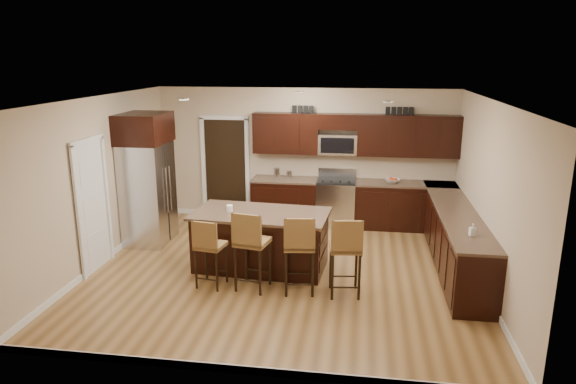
% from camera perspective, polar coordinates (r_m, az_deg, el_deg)
% --- Properties ---
extents(floor, '(6.00, 6.00, 0.00)m').
position_cam_1_polar(floor, '(8.23, -0.49, -8.80)').
color(floor, olive).
rests_on(floor, ground).
extents(ceiling, '(6.00, 6.00, 0.00)m').
position_cam_1_polar(ceiling, '(7.56, -0.53, 10.27)').
color(ceiling, silver).
rests_on(ceiling, wall_back).
extents(wall_back, '(6.00, 0.00, 6.00)m').
position_cam_1_polar(wall_back, '(10.45, 1.81, 4.09)').
color(wall_back, '#C4AD8E').
rests_on(wall_back, floor).
extents(wall_left, '(0.00, 5.50, 5.50)m').
position_cam_1_polar(wall_left, '(8.75, -20.31, 1.02)').
color(wall_left, '#C4AD8E').
rests_on(wall_left, floor).
extents(wall_right, '(0.00, 5.50, 5.50)m').
position_cam_1_polar(wall_right, '(7.92, 21.48, -0.49)').
color(wall_right, '#C4AD8E').
rests_on(wall_right, floor).
extents(base_cabinets, '(4.02, 3.96, 0.92)m').
position_cam_1_polar(base_cabinets, '(9.37, 12.48, -3.16)').
color(base_cabinets, black).
rests_on(base_cabinets, floor).
extents(upper_cabinets, '(4.00, 0.33, 0.80)m').
position_cam_1_polar(upper_cabinets, '(10.14, 7.63, 6.44)').
color(upper_cabinets, black).
rests_on(upper_cabinets, wall_back).
extents(range, '(0.76, 0.64, 1.11)m').
position_cam_1_polar(range, '(10.31, 5.34, -1.14)').
color(range, silver).
rests_on(range, floor).
extents(microwave, '(0.76, 0.31, 0.40)m').
position_cam_1_polar(microwave, '(10.20, 5.54, 5.31)').
color(microwave, silver).
rests_on(microwave, upper_cabinets).
extents(doorway, '(0.85, 0.03, 2.06)m').
position_cam_1_polar(doorway, '(10.81, -6.94, 2.62)').
color(doorway, black).
rests_on(doorway, floor).
extents(pantry_door, '(0.03, 0.80, 2.04)m').
position_cam_1_polar(pantry_door, '(8.57, -20.93, -1.60)').
color(pantry_door, white).
rests_on(pantry_door, floor).
extents(letter_decor, '(2.20, 0.03, 0.15)m').
position_cam_1_polar(letter_decor, '(10.09, 6.90, 9.03)').
color(letter_decor, black).
rests_on(letter_decor, upper_cabinets).
extents(island, '(2.19, 1.26, 0.92)m').
position_cam_1_polar(island, '(8.25, -3.02, -5.56)').
color(island, black).
rests_on(island, floor).
extents(stool_left, '(0.45, 0.45, 1.04)m').
position_cam_1_polar(stool_left, '(7.55, -8.81, -5.91)').
color(stool_left, olive).
rests_on(stool_left, floor).
extents(stool_mid, '(0.52, 0.52, 1.19)m').
position_cam_1_polar(stool_mid, '(7.36, -4.20, -5.55)').
color(stool_mid, olive).
rests_on(stool_mid, floor).
extents(stool_right, '(0.49, 0.49, 1.17)m').
position_cam_1_polar(stool_right, '(7.25, 1.28, -5.97)').
color(stool_right, olive).
rests_on(stool_right, floor).
extents(refrigerator, '(0.79, 0.97, 2.35)m').
position_cam_1_polar(refrigerator, '(9.49, -15.38, 1.55)').
color(refrigerator, silver).
rests_on(refrigerator, floor).
extents(floor_mat, '(0.90, 0.68, 0.01)m').
position_cam_1_polar(floor_mat, '(9.33, 0.50, -5.84)').
color(floor_mat, brown).
rests_on(floor_mat, floor).
extents(fruit_bowl, '(0.31, 0.31, 0.07)m').
position_cam_1_polar(fruit_bowl, '(10.19, 11.53, 1.24)').
color(fruit_bowl, silver).
rests_on(fruit_bowl, base_cabinets).
extents(soap_bottle, '(0.09, 0.09, 0.17)m').
position_cam_1_polar(soap_bottle, '(7.48, 19.82, -3.97)').
color(soap_bottle, '#B2B2B2').
rests_on(soap_bottle, base_cabinets).
extents(canister_tall, '(0.12, 0.12, 0.21)m').
position_cam_1_polar(canister_tall, '(10.29, -1.25, 2.10)').
color(canister_tall, silver).
rests_on(canister_tall, base_cabinets).
extents(canister_short, '(0.11, 0.11, 0.17)m').
position_cam_1_polar(canister_short, '(10.26, 0.12, 1.92)').
color(canister_short, silver).
rests_on(canister_short, base_cabinets).
extents(island_jar, '(0.10, 0.10, 0.10)m').
position_cam_1_polar(island_jar, '(8.19, -6.50, -1.81)').
color(island_jar, white).
rests_on(island_jar, island).
extents(stool_extra, '(0.49, 0.49, 1.17)m').
position_cam_1_polar(stool_extra, '(7.21, 6.44, -6.20)').
color(stool_extra, olive).
rests_on(stool_extra, floor).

